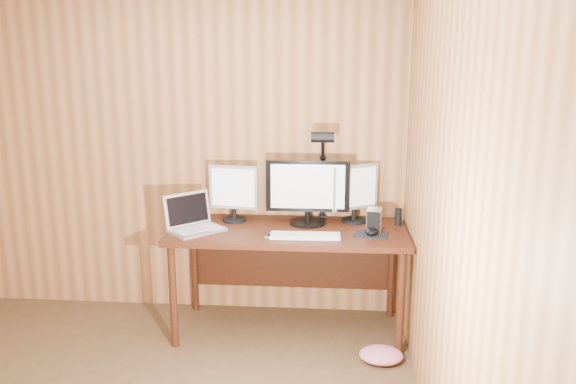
# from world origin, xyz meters

# --- Properties ---
(room_shell) EXTENTS (4.00, 4.00, 4.00)m
(room_shell) POSITION_xyz_m (0.00, 0.00, 1.25)
(room_shell) COLOR #4C341D
(room_shell) RESTS_ON ground
(desk) EXTENTS (1.60, 0.70, 0.75)m
(desk) POSITION_xyz_m (0.93, 1.70, 0.63)
(desk) COLOR #38180B
(desk) RESTS_ON floor
(monitor_center) EXTENTS (0.58, 0.25, 0.45)m
(monitor_center) POSITION_xyz_m (1.05, 1.76, 0.99)
(monitor_center) COLOR black
(monitor_center) RESTS_ON desk
(monitor_left) EXTENTS (0.36, 0.17, 0.40)m
(monitor_left) POSITION_xyz_m (0.53, 1.79, 0.97)
(monitor_left) COLOR black
(monitor_left) RESTS_ON desk
(monitor_right) EXTENTS (0.33, 0.21, 0.41)m
(monitor_right) POSITION_xyz_m (1.38, 1.84, 0.97)
(monitor_right) COLOR black
(monitor_right) RESTS_ON desk
(laptop) EXTENTS (0.43, 0.43, 0.25)m
(laptop) POSITION_xyz_m (0.29, 1.56, 0.81)
(laptop) COLOR silver
(laptop) RESTS_ON desk
(keyboard) EXTENTS (0.46, 0.15, 0.02)m
(keyboard) POSITION_xyz_m (1.05, 1.45, 0.76)
(keyboard) COLOR white
(keyboard) RESTS_ON desk
(mousepad) EXTENTS (0.25, 0.22, 0.00)m
(mousepad) POSITION_xyz_m (1.48, 1.54, 0.75)
(mousepad) COLOR black
(mousepad) RESTS_ON desk
(mouse) EXTENTS (0.10, 0.13, 0.04)m
(mouse) POSITION_xyz_m (1.48, 1.54, 0.77)
(mouse) COLOR black
(mouse) RESTS_ON mousepad
(hard_drive) EXTENTS (0.11, 0.15, 0.15)m
(hard_drive) POSITION_xyz_m (1.51, 1.63, 0.83)
(hard_drive) COLOR silver
(hard_drive) RESTS_ON desk
(phone) EXTENTS (0.07, 0.10, 0.01)m
(phone) POSITION_xyz_m (0.82, 1.45, 0.76)
(phone) COLOR silver
(phone) RESTS_ON desk
(speaker) EXTENTS (0.05, 0.05, 0.12)m
(speaker) POSITION_xyz_m (1.69, 1.79, 0.81)
(speaker) COLOR black
(speaker) RESTS_ON desk
(desk_lamp) EXTENTS (0.16, 0.23, 0.69)m
(desk_lamp) POSITION_xyz_m (1.15, 1.85, 1.18)
(desk_lamp) COLOR black
(desk_lamp) RESTS_ON desk
(fabric_pile) EXTENTS (0.29, 0.24, 0.09)m
(fabric_pile) POSITION_xyz_m (1.55, 1.24, 0.04)
(fabric_pile) COLOR #D16584
(fabric_pile) RESTS_ON floor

